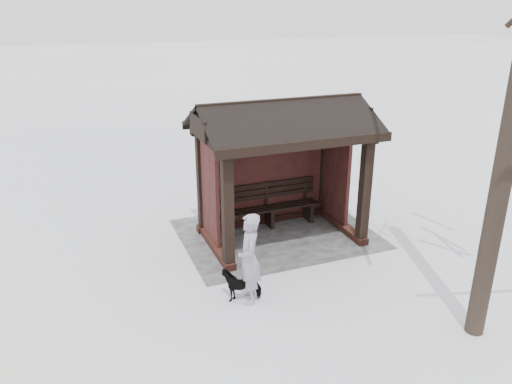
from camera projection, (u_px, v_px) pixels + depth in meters
ground at (280, 238)px, 11.07m from camera, size 120.00×120.00×0.00m
trampled_patch at (277, 234)px, 11.24m from camera, size 4.20×3.20×0.02m
bus_shelter at (279, 141)px, 10.44m from camera, size 3.60×2.40×3.09m
pedestrian at (249, 259)px, 8.46m from camera, size 0.53×0.68×1.63m
dog at (241, 284)px, 8.69m from camera, size 0.75×0.50×0.58m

